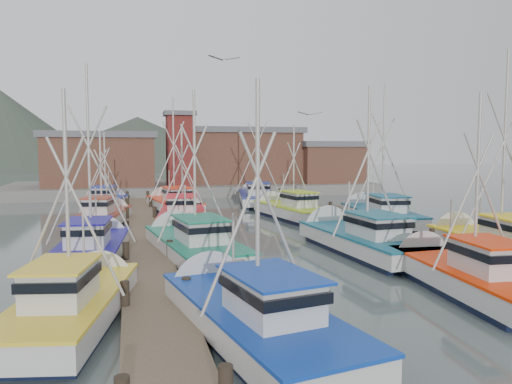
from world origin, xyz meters
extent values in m
plane|color=#44514E|center=(0.00, 0.00, 0.00)|extent=(260.00, 260.00, 0.00)
cube|color=brown|center=(-7.00, 4.00, 0.20)|extent=(2.20, 46.00, 0.40)
cylinder|color=black|center=(-8.00, -9.00, 0.45)|extent=(0.30, 0.30, 1.50)
cylinder|color=black|center=(-8.00, -2.00, 0.45)|extent=(0.30, 0.30, 1.50)
cylinder|color=black|center=(-8.00, 5.00, 0.45)|extent=(0.30, 0.30, 1.50)
cylinder|color=black|center=(-8.00, 12.00, 0.45)|extent=(0.30, 0.30, 1.50)
cylinder|color=black|center=(-8.00, 19.00, 0.45)|extent=(0.30, 0.30, 1.50)
cylinder|color=black|center=(-8.00, 26.00, 0.45)|extent=(0.30, 0.30, 1.50)
cylinder|color=black|center=(-6.00, -9.00, 0.45)|extent=(0.30, 0.30, 1.50)
cylinder|color=black|center=(-6.00, -2.00, 0.45)|extent=(0.30, 0.30, 1.50)
cylinder|color=black|center=(-6.00, 5.00, 0.45)|extent=(0.30, 0.30, 1.50)
cylinder|color=black|center=(-6.00, 12.00, 0.45)|extent=(0.30, 0.30, 1.50)
cylinder|color=black|center=(-6.00, 19.00, 0.45)|extent=(0.30, 0.30, 1.50)
cylinder|color=black|center=(-6.00, 26.00, 0.45)|extent=(0.30, 0.30, 1.50)
cube|color=brown|center=(7.00, 4.00, 0.20)|extent=(2.20, 46.00, 0.40)
cylinder|color=black|center=(6.00, -9.00, 0.45)|extent=(0.30, 0.30, 1.50)
cylinder|color=black|center=(6.00, -2.00, 0.45)|extent=(0.30, 0.30, 1.50)
cylinder|color=black|center=(6.00, 5.00, 0.45)|extent=(0.30, 0.30, 1.50)
cylinder|color=black|center=(6.00, 12.00, 0.45)|extent=(0.30, 0.30, 1.50)
cylinder|color=black|center=(6.00, 19.00, 0.45)|extent=(0.30, 0.30, 1.50)
cylinder|color=black|center=(6.00, 26.00, 0.45)|extent=(0.30, 0.30, 1.50)
cylinder|color=black|center=(8.00, -2.00, 0.45)|extent=(0.30, 0.30, 1.50)
cylinder|color=black|center=(8.00, 5.00, 0.45)|extent=(0.30, 0.30, 1.50)
cylinder|color=black|center=(8.00, 12.00, 0.45)|extent=(0.30, 0.30, 1.50)
cylinder|color=black|center=(8.00, 19.00, 0.45)|extent=(0.30, 0.30, 1.50)
cylinder|color=black|center=(8.00, 26.00, 0.45)|extent=(0.30, 0.30, 1.50)
cube|color=slate|center=(0.00, 37.00, 0.60)|extent=(44.00, 16.00, 1.20)
cube|color=brown|center=(-11.00, 35.00, 3.95)|extent=(12.00, 8.00, 5.50)
cube|color=#5D5D62|center=(-11.00, 35.00, 7.05)|extent=(12.72, 8.48, 0.70)
cube|color=brown|center=(6.00, 37.00, 4.30)|extent=(14.00, 9.00, 6.20)
cube|color=#5D5D62|center=(6.00, 37.00, 7.75)|extent=(14.84, 9.54, 0.70)
cube|color=brown|center=(17.00, 34.00, 3.45)|extent=(8.00, 6.00, 4.50)
cube|color=#5D5D62|center=(17.00, 34.00, 6.05)|extent=(8.48, 6.36, 0.70)
cube|color=maroon|center=(-2.00, 33.00, 5.20)|extent=(3.00, 3.00, 8.00)
cube|color=#5D5D62|center=(-2.00, 33.00, 9.45)|extent=(3.60, 3.60, 0.50)
cone|color=#3F493D|center=(-40.00, 115.00, 0.00)|extent=(110.00, 110.00, 42.00)
cone|color=#3F493D|center=(-5.00, 130.00, 0.00)|extent=(140.00, 140.00, 30.00)
cone|color=#3F493D|center=(35.00, 120.00, 0.00)|extent=(90.00, 90.00, 24.00)
cube|color=black|center=(-4.42, -12.15, 0.05)|extent=(3.91, 8.09, 0.70)
cube|color=silver|center=(-4.42, -12.15, 0.70)|extent=(4.45, 9.19, 0.80)
cube|color=#0F39A7|center=(-4.42, -12.15, 1.08)|extent=(4.55, 9.29, 0.10)
cone|color=silver|center=(-5.24, -7.82, 0.55)|extent=(2.91, 1.59, 2.75)
cube|color=silver|center=(-4.23, -13.19, 1.65)|extent=(2.24, 2.93, 1.10)
cube|color=black|center=(-4.23, -13.19, 1.88)|extent=(2.40, 3.21, 0.28)
cube|color=#0F39A7|center=(-4.23, -13.19, 2.24)|extent=(2.54, 3.40, 0.07)
cylinder|color=#ABA69D|center=(-4.39, -12.32, 4.24)|extent=(0.14, 0.14, 6.28)
cylinder|color=#ABA69D|center=(-4.94, -12.43, 3.50)|extent=(2.23, 0.51, 4.91)
cylinder|color=#ABA69D|center=(-3.84, -12.22, 3.50)|extent=(2.23, 0.51, 4.91)
cylinder|color=#ABA69D|center=(-4.72, -10.59, 2.30)|extent=(0.08, 0.08, 2.46)
cube|color=black|center=(4.57, -9.66, 0.05)|extent=(2.99, 7.52, 0.70)
cube|color=silver|center=(4.57, -9.66, 0.70)|extent=(3.40, 8.55, 0.80)
cube|color=#F73002|center=(4.57, -9.66, 1.08)|extent=(3.48, 8.64, 0.10)
cone|color=silver|center=(4.92, -5.49, 0.55)|extent=(2.69, 1.31, 2.61)
cube|color=silver|center=(4.49, -10.66, 1.65)|extent=(1.89, 2.64, 1.10)
cube|color=black|center=(4.49, -10.66, 1.88)|extent=(2.02, 2.89, 0.28)
cube|color=#F73002|center=(4.49, -10.66, 2.24)|extent=(2.14, 3.07, 0.07)
cylinder|color=#ABA69D|center=(4.56, -9.82, 4.32)|extent=(0.13, 0.13, 6.43)
cylinder|color=#ABA69D|center=(4.03, -9.78, 3.56)|extent=(2.30, 0.28, 5.03)
cylinder|color=#ABA69D|center=(5.09, -9.87, 3.56)|extent=(2.30, 0.28, 5.03)
cylinder|color=#ABA69D|center=(4.70, -8.16, 2.30)|extent=(0.07, 0.07, 2.33)
cube|color=black|center=(-9.55, -9.69, 0.05)|extent=(3.48, 7.12, 0.70)
cube|color=silver|center=(-9.55, -9.69, 0.70)|extent=(3.96, 8.09, 0.80)
cube|color=yellow|center=(-9.55, -9.69, 1.08)|extent=(4.05, 8.18, 0.10)
cone|color=silver|center=(-8.81, -5.89, 0.55)|extent=(2.59, 1.54, 2.42)
cube|color=silver|center=(-9.73, -10.60, 1.65)|extent=(1.98, 2.58, 1.10)
cube|color=black|center=(-9.73, -10.60, 1.88)|extent=(2.12, 2.83, 0.28)
cube|color=yellow|center=(-9.73, -10.60, 2.24)|extent=(2.25, 3.00, 0.07)
cylinder|color=#ABA69D|center=(-9.58, -9.84, 4.17)|extent=(0.14, 0.14, 6.14)
cylinder|color=#ABA69D|center=(-10.10, -9.74, 3.45)|extent=(2.18, 0.51, 4.80)
cylinder|color=#ABA69D|center=(-9.06, -9.94, 3.45)|extent=(2.18, 0.51, 4.80)
cylinder|color=#ABA69D|center=(-9.28, -8.32, 2.30)|extent=(0.08, 0.08, 2.33)
cube|color=black|center=(-4.73, -1.15, 0.05)|extent=(3.86, 8.51, 0.70)
cube|color=silver|center=(-4.73, -1.15, 0.70)|extent=(4.38, 9.67, 0.80)
cube|color=#147A5B|center=(-4.73, -1.15, 1.08)|extent=(4.49, 9.78, 0.10)
cone|color=silver|center=(-5.42, 3.46, 0.55)|extent=(3.04, 1.52, 2.91)
cube|color=silver|center=(-4.56, -2.26, 1.65)|extent=(2.28, 3.04, 1.10)
cube|color=black|center=(-4.56, -2.26, 1.88)|extent=(2.44, 3.34, 0.28)
cube|color=#147A5B|center=(-4.56, -2.26, 2.24)|extent=(2.58, 3.54, 0.07)
cylinder|color=#ABA69D|center=(-4.70, -1.34, 4.70)|extent=(0.15, 0.15, 7.20)
cylinder|color=#ABA69D|center=(-5.29, -1.43, 3.85)|extent=(2.56, 0.48, 5.63)
cylinder|color=#ABA69D|center=(-4.11, -1.25, 3.85)|extent=(2.56, 0.48, 5.63)
cylinder|color=#ABA69D|center=(-4.98, 0.51, 2.30)|extent=(0.09, 0.09, 2.60)
cube|color=black|center=(4.09, -1.91, 0.05)|extent=(3.37, 8.81, 0.70)
cube|color=silver|center=(4.09, -1.91, 0.70)|extent=(3.83, 10.01, 0.80)
cube|color=#135C75|center=(4.09, -1.91, 1.08)|extent=(3.94, 10.12, 0.10)
cone|color=silver|center=(3.77, 2.99, 0.55)|extent=(3.14, 1.30, 3.07)
cube|color=silver|center=(4.17, -3.09, 1.65)|extent=(2.17, 3.07, 1.10)
cube|color=black|center=(4.17, -3.09, 1.88)|extent=(2.32, 3.37, 0.28)
cube|color=#135C75|center=(4.17, -3.09, 2.24)|extent=(2.46, 3.58, 0.07)
cylinder|color=#ABA69D|center=(4.11, -2.11, 4.89)|extent=(0.15, 0.15, 7.59)
cylinder|color=#ABA69D|center=(3.48, -2.15, 4.00)|extent=(2.72, 0.28, 5.93)
cylinder|color=#ABA69D|center=(4.73, -2.07, 4.00)|extent=(2.72, 0.28, 5.93)
cylinder|color=#ABA69D|center=(3.98, -0.15, 2.30)|extent=(0.09, 0.09, 2.74)
cube|color=black|center=(-9.57, -0.84, 0.05)|extent=(3.03, 7.56, 0.70)
cube|color=silver|center=(-9.57, -0.84, 0.70)|extent=(3.44, 8.59, 0.80)
cube|color=#18118D|center=(-9.57, -0.84, 1.08)|extent=(3.53, 8.68, 0.10)
cone|color=silver|center=(-9.20, 3.34, 0.55)|extent=(2.70, 1.32, 2.62)
cube|color=silver|center=(-9.65, -1.84, 1.65)|extent=(1.90, 2.65, 1.10)
cube|color=black|center=(-9.65, -1.84, 1.88)|extent=(2.03, 2.91, 0.28)
cube|color=#18118D|center=(-9.65, -1.84, 2.24)|extent=(2.15, 3.09, 0.07)
cylinder|color=#ABA69D|center=(-9.58, -1.01, 5.24)|extent=(0.14, 0.14, 8.28)
cylinder|color=#ABA69D|center=(-10.15, -0.96, 4.27)|extent=(2.95, 0.35, 6.47)
cylinder|color=#ABA69D|center=(-9.01, -1.06, 4.27)|extent=(2.95, 0.35, 6.47)
cylinder|color=#ABA69D|center=(-9.43, 0.66, 2.30)|extent=(0.08, 0.08, 2.52)
cube|color=black|center=(9.93, -4.72, 0.05)|extent=(3.20, 7.89, 0.70)
cube|color=silver|center=(9.93, -4.72, 0.70)|extent=(3.63, 8.96, 0.80)
cube|color=yellow|center=(9.93, -4.72, 1.08)|extent=(3.73, 9.06, 0.10)
cone|color=silver|center=(10.31, -0.36, 0.55)|extent=(2.85, 1.34, 2.76)
cylinder|color=#ABA69D|center=(9.91, -4.89, 5.67)|extent=(0.14, 0.14, 9.14)
cylinder|color=#ABA69D|center=(9.33, -4.84, 4.60)|extent=(3.24, 0.38, 7.14)
cylinder|color=#ABA69D|center=(10.06, -3.15, 2.30)|extent=(0.08, 0.08, 2.56)
cube|color=black|center=(-4.11, 10.33, 0.05)|extent=(3.70, 8.38, 0.70)
cube|color=silver|center=(-4.11, 10.33, 0.70)|extent=(4.21, 9.52, 0.80)
cube|color=red|center=(-4.11, 10.33, 1.08)|extent=(4.31, 9.62, 0.10)
cone|color=silver|center=(-3.49, 14.88, 0.55)|extent=(3.00, 1.48, 2.87)
cube|color=silver|center=(-4.26, 9.23, 1.65)|extent=(2.21, 2.98, 1.10)
cube|color=black|center=(-4.26, 9.23, 1.88)|extent=(2.37, 3.27, 0.28)
cube|color=red|center=(-4.26, 9.23, 2.24)|extent=(2.51, 3.47, 0.07)
cylinder|color=#ABA69D|center=(-4.13, 10.14, 4.13)|extent=(0.14, 0.14, 6.06)
cylinder|color=#ABA69D|center=(-4.72, 10.22, 3.42)|extent=(2.17, 0.39, 4.74)
cylinder|color=#ABA69D|center=(-3.55, 10.06, 3.42)|extent=(2.17, 0.39, 4.74)
cylinder|color=#ABA69D|center=(-3.88, 11.97, 2.30)|extent=(0.08, 0.08, 2.57)
cube|color=black|center=(4.49, 11.20, 0.05)|extent=(3.64, 7.91, 0.70)
cube|color=silver|center=(4.49, 11.20, 0.70)|extent=(4.13, 8.99, 0.80)
cube|color=#ADD020|center=(4.49, 11.20, 1.08)|extent=(4.23, 9.09, 0.10)
cone|color=silver|center=(3.82, 15.48, 0.55)|extent=(2.84, 1.51, 2.71)
cube|color=silver|center=(4.65, 10.17, 1.65)|extent=(2.13, 2.84, 1.10)
cube|color=black|center=(4.65, 10.17, 1.88)|extent=(2.28, 3.11, 0.28)
cube|color=#ADD020|center=(4.65, 10.17, 2.24)|extent=(2.42, 3.30, 0.07)
cylinder|color=#ABA69D|center=(4.52, 11.03, 4.24)|extent=(0.14, 0.14, 6.28)
cylinder|color=#ABA69D|center=(3.97, 10.94, 3.50)|extent=(2.24, 0.44, 4.91)
cylinder|color=#ABA69D|center=(5.06, 11.12, 3.50)|extent=(2.24, 0.44, 4.91)
cylinder|color=#ABA69D|center=(4.25, 12.74, 2.30)|extent=(0.08, 0.08, 2.42)
cube|color=black|center=(-9.64, 10.49, 0.05)|extent=(3.53, 7.42, 0.70)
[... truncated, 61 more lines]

